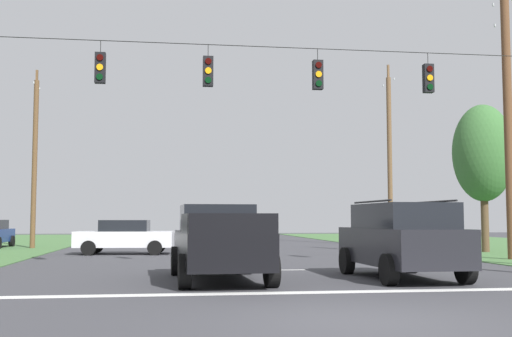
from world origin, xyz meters
name	(u,v)px	position (x,y,z in m)	size (l,w,h in m)	color
ground_plane	(364,321)	(0.00, 0.00, 0.00)	(120.00, 120.00, 0.00)	#3D3D42
stop_bar_stripe	(308,292)	(0.00, 3.89, 0.00)	(15.88, 0.45, 0.01)	white
lane_dash_0	(265,270)	(0.00, 9.89, 0.00)	(0.15, 2.50, 0.01)	white
lane_dash_1	(238,256)	(0.00, 17.38, 0.00)	(0.15, 2.50, 0.01)	white
lane_dash_2	(226,250)	(0.00, 22.77, 0.00)	(0.15, 2.50, 0.01)	white
lane_dash_3	(213,243)	(0.00, 31.74, 0.00)	(0.15, 2.50, 0.01)	white
overhead_signal_span	(266,135)	(0.07, 10.11, 4.24)	(18.92, 0.31, 7.52)	brown
pickup_truck	(219,243)	(-1.69, 6.85, 0.97)	(2.43, 5.47, 1.95)	black
suv_black	(401,238)	(3.13, 6.58, 1.06)	(2.32, 4.85, 2.05)	black
distant_car_crossing_white	(125,236)	(-4.87, 19.53, 0.79)	(4.42, 2.27, 1.52)	silver
utility_pole_mid_right	(508,117)	(10.16, 13.39, 5.54)	(0.34, 1.84, 11.32)	brown
utility_pole_far_right	(390,157)	(9.94, 26.15, 5.17)	(0.28, 1.95, 10.71)	brown
utility_pole_far_left	(35,160)	(-10.06, 25.66, 4.70)	(0.27, 1.63, 9.61)	brown
tree_roadside_far_right	(483,154)	(11.80, 18.57, 4.66)	(2.83, 2.83, 7.00)	brown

